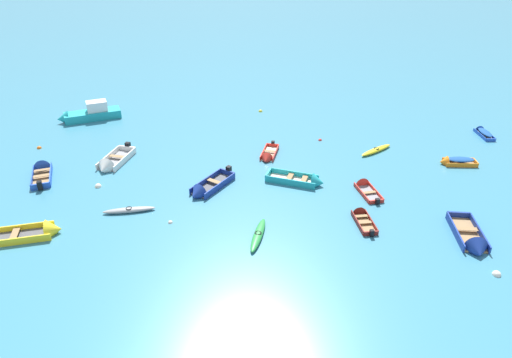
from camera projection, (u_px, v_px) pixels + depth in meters
name	position (u px, v px, depth m)	size (l,w,h in m)	color
rowboat_red_foreground_center	(268.00, 157.00, 35.95)	(1.15, 3.40, 0.99)	beige
kayak_yellow_far_back	(376.00, 150.00, 37.01)	(2.69, 3.12, 0.34)	yellow
motor_launch_turquoise_cluster_inner	(88.00, 114.00, 43.17)	(5.65, 4.80, 2.04)	teal
rowboat_blue_back_row_right	(482.00, 132.00, 40.22)	(1.56, 2.90, 0.83)	gray
rowboat_deep_blue_far_right	(473.00, 243.00, 25.89)	(2.04, 4.32, 1.37)	#99754C
rowboat_maroon_center	(361.00, 216.00, 28.46)	(1.85, 3.00, 0.88)	#99754C
rowboat_orange_far_left	(454.00, 161.00, 34.98)	(2.98, 1.56, 0.96)	#99754C
kayak_green_cluster_outer	(258.00, 235.00, 26.69)	(0.64, 3.46, 0.33)	#288C3D
kayak_grey_midfield_left	(129.00, 210.00, 29.07)	(3.32, 1.83, 0.32)	gray
rowboat_white_near_left	(110.00, 164.00, 34.61)	(1.63, 4.48, 1.43)	gray
rowboat_red_back_row_center	(364.00, 186.00, 31.79)	(2.25, 3.13, 1.02)	gray
rowboat_yellow_distant_center	(38.00, 232.00, 26.80)	(4.59, 3.26, 1.35)	#4C4C51
rowboat_turquoise_outer_left	(306.00, 181.00, 32.29)	(4.36, 1.71, 1.25)	beige
rowboat_blue_outer_right	(42.00, 171.00, 33.72)	(3.19, 3.91, 1.21)	#99754C
rowboat_deep_blue_midfield_right	(205.00, 189.00, 31.25)	(2.58, 4.48, 1.25)	#4C4C51
mooring_buoy_outer_edge	(261.00, 112.00, 45.35)	(0.39, 0.39, 0.39)	yellow
mooring_buoy_far_field	(320.00, 140.00, 39.11)	(0.31, 0.31, 0.31)	red
mooring_buoy_midfield	(496.00, 275.00, 23.82)	(0.46, 0.46, 0.46)	silver
mooring_buoy_central	(39.00, 148.00, 37.68)	(0.39, 0.39, 0.39)	orange
mooring_buoy_between_boats_right	(170.00, 223.00, 28.07)	(0.29, 0.29, 0.29)	silver
mooring_buoy_near_foreground	(98.00, 187.00, 32.02)	(0.47, 0.47, 0.47)	silver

